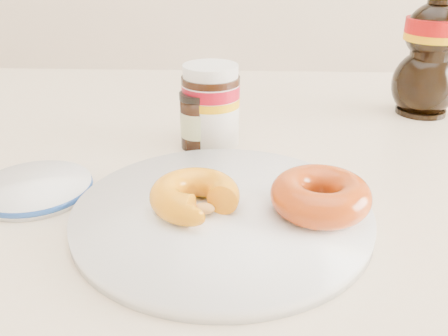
{
  "coord_description": "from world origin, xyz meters",
  "views": [
    {
      "loc": [
        -0.05,
        -0.48,
        1.01
      ],
      "look_at": [
        -0.07,
        -0.0,
        0.79
      ],
      "focal_mm": 40.0,
      "sensor_mm": 36.0,
      "label": 1
    }
  ],
  "objects_px": {
    "dining_table": "(282,216)",
    "donut_whole": "(320,195)",
    "donut_bitten": "(195,196)",
    "plate": "(222,214)",
    "nutella_jar": "(211,102)",
    "blue_rim_saucer": "(35,188)",
    "dark_jar": "(198,121)",
    "syrup_bottle": "(431,50)"
  },
  "relations": [
    {
      "from": "nutella_jar",
      "to": "blue_rim_saucer",
      "type": "distance_m",
      "value": 0.25
    },
    {
      "from": "plate",
      "to": "nutella_jar",
      "type": "bearing_deg",
      "value": 96.72
    },
    {
      "from": "nutella_jar",
      "to": "dark_jar",
      "type": "distance_m",
      "value": 0.03
    },
    {
      "from": "dining_table",
      "to": "plate",
      "type": "relative_size",
      "value": 4.69
    },
    {
      "from": "donut_bitten",
      "to": "donut_whole",
      "type": "distance_m",
      "value": 0.12
    },
    {
      "from": "donut_bitten",
      "to": "nutella_jar",
      "type": "distance_m",
      "value": 0.21
    },
    {
      "from": "plate",
      "to": "dining_table",
      "type": "bearing_deg",
      "value": 64.1
    },
    {
      "from": "donut_bitten",
      "to": "donut_whole",
      "type": "bearing_deg",
      "value": 14.48
    },
    {
      "from": "donut_whole",
      "to": "syrup_bottle",
      "type": "xyz_separation_m",
      "value": [
        0.21,
        0.35,
        0.07
      ]
    },
    {
      "from": "dining_table",
      "to": "blue_rim_saucer",
      "type": "height_order",
      "value": "blue_rim_saucer"
    },
    {
      "from": "nutella_jar",
      "to": "syrup_bottle",
      "type": "xyz_separation_m",
      "value": [
        0.33,
        0.14,
        0.04
      ]
    },
    {
      "from": "donut_whole",
      "to": "nutella_jar",
      "type": "bearing_deg",
      "value": 120.17
    },
    {
      "from": "dining_table",
      "to": "syrup_bottle",
      "type": "bearing_deg",
      "value": 39.82
    },
    {
      "from": "donut_whole",
      "to": "nutella_jar",
      "type": "xyz_separation_m",
      "value": [
        -0.12,
        0.21,
        0.03
      ]
    },
    {
      "from": "blue_rim_saucer",
      "to": "dark_jar",
      "type": "bearing_deg",
      "value": 39.88
    },
    {
      "from": "dining_table",
      "to": "dark_jar",
      "type": "bearing_deg",
      "value": 161.44
    },
    {
      "from": "nutella_jar",
      "to": "blue_rim_saucer",
      "type": "relative_size",
      "value": 0.86
    },
    {
      "from": "nutella_jar",
      "to": "dark_jar",
      "type": "xyz_separation_m",
      "value": [
        -0.02,
        -0.01,
        -0.02
      ]
    },
    {
      "from": "dining_table",
      "to": "donut_bitten",
      "type": "bearing_deg",
      "value": -122.67
    },
    {
      "from": "plate",
      "to": "dark_jar",
      "type": "height_order",
      "value": "dark_jar"
    },
    {
      "from": "nutella_jar",
      "to": "syrup_bottle",
      "type": "bearing_deg",
      "value": 23.04
    },
    {
      "from": "nutella_jar",
      "to": "dining_table",
      "type": "bearing_deg",
      "value": -28.12
    },
    {
      "from": "dining_table",
      "to": "syrup_bottle",
      "type": "distance_m",
      "value": 0.35
    },
    {
      "from": "syrup_bottle",
      "to": "blue_rim_saucer",
      "type": "xyz_separation_m",
      "value": [
        -0.51,
        -0.3,
        -0.09
      ]
    },
    {
      "from": "dining_table",
      "to": "plate",
      "type": "height_order",
      "value": "plate"
    },
    {
      "from": "dining_table",
      "to": "dark_jar",
      "type": "height_order",
      "value": "dark_jar"
    },
    {
      "from": "plate",
      "to": "donut_bitten",
      "type": "xyz_separation_m",
      "value": [
        -0.03,
        -0.0,
        0.02
      ]
    },
    {
      "from": "donut_whole",
      "to": "blue_rim_saucer",
      "type": "relative_size",
      "value": 0.78
    },
    {
      "from": "donut_whole",
      "to": "dark_jar",
      "type": "relative_size",
      "value": 1.3
    },
    {
      "from": "dark_jar",
      "to": "blue_rim_saucer",
      "type": "bearing_deg",
      "value": -140.12
    },
    {
      "from": "dark_jar",
      "to": "donut_bitten",
      "type": "bearing_deg",
      "value": -85.8
    },
    {
      "from": "plate",
      "to": "blue_rim_saucer",
      "type": "distance_m",
      "value": 0.22
    },
    {
      "from": "donut_bitten",
      "to": "syrup_bottle",
      "type": "bearing_deg",
      "value": 60.2
    },
    {
      "from": "dining_table",
      "to": "plate",
      "type": "bearing_deg",
      "value": -115.9
    },
    {
      "from": "syrup_bottle",
      "to": "nutella_jar",
      "type": "bearing_deg",
      "value": -156.96
    },
    {
      "from": "donut_bitten",
      "to": "donut_whole",
      "type": "relative_size",
      "value": 0.9
    },
    {
      "from": "dining_table",
      "to": "nutella_jar",
      "type": "relative_size",
      "value": 12.85
    },
    {
      "from": "dining_table",
      "to": "dark_jar",
      "type": "relative_size",
      "value": 18.45
    },
    {
      "from": "dining_table",
      "to": "donut_whole",
      "type": "relative_size",
      "value": 14.25
    },
    {
      "from": "donut_whole",
      "to": "nutella_jar",
      "type": "relative_size",
      "value": 0.9
    },
    {
      "from": "plate",
      "to": "dark_jar",
      "type": "distance_m",
      "value": 0.2
    },
    {
      "from": "dining_table",
      "to": "donut_whole",
      "type": "xyz_separation_m",
      "value": [
        0.02,
        -0.15,
        0.12
      ]
    }
  ]
}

